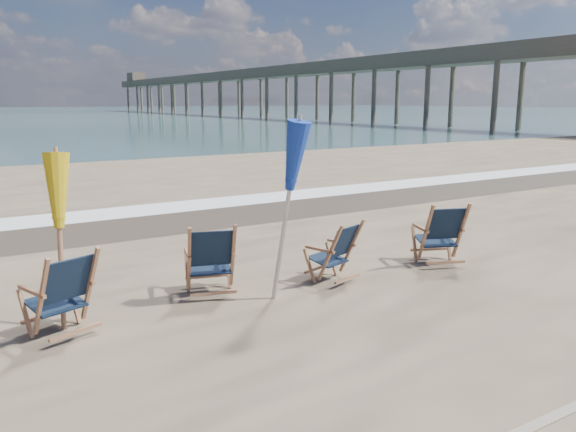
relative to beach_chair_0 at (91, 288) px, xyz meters
name	(u,v)px	position (x,y,z in m)	size (l,w,h in m)	color
surf_foam	(156,209)	(2.94, 6.70, -0.50)	(200.00, 1.40, 0.01)	silver
wet_sand_strip	(178,220)	(2.94, 5.20, -0.50)	(200.00, 2.60, 0.00)	#42362A
beach_chair_0	(91,288)	(0.00, 0.00, 0.00)	(0.64, 0.72, 1.01)	black
beach_chair_1	(233,259)	(1.86, 0.21, 0.01)	(0.65, 0.73, 1.02)	black
beach_chair_2	(352,249)	(3.63, -0.03, -0.04)	(0.59, 0.66, 0.92)	black
beach_chair_3	(461,234)	(5.50, -0.38, 0.02)	(0.67, 0.75, 1.04)	black
umbrella_yellow	(56,200)	(-0.22, 0.37, 0.96)	(0.30, 0.30, 1.97)	#996544
umbrella_blue	(285,163)	(2.32, -0.35, 1.29)	(0.30, 0.30, 2.33)	#A5A5AD
fishing_pier	(258,87)	(40.94, 72.40, 4.15)	(4.40, 140.00, 9.30)	brown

